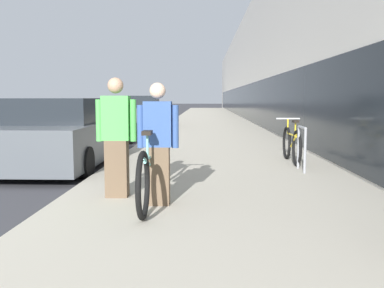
{
  "coord_description": "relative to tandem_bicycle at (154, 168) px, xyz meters",
  "views": [
    {
      "loc": [
        5.4,
        -4.23,
        1.49
      ],
      "look_at": [
        4.85,
        13.76,
        -0.45
      ],
      "focal_mm": 40.0,
      "sensor_mm": 36.0,
      "label": 1
    }
  ],
  "objects": [
    {
      "name": "sidewalk_slab",
      "position": [
        1.0,
        19.45,
        -0.47
      ],
      "size": [
        4.66,
        70.0,
        0.12
      ],
      "color": "#B2AA99",
      "rests_on": "ground"
    },
    {
      "name": "storefront_facade",
      "position": [
        8.37,
        27.45,
        3.05
      ],
      "size": [
        10.01,
        70.0,
        7.19
      ],
      "color": "silver",
      "rests_on": "ground"
    },
    {
      "name": "tandem_bicycle",
      "position": [
        0.0,
        0.0,
        0.0
      ],
      "size": [
        0.52,
        2.97,
        0.99
      ],
      "color": "black",
      "rests_on": "sidewalk_slab"
    },
    {
      "name": "person_rider",
      "position": [
        0.1,
        -0.38,
        0.37
      ],
      "size": [
        0.53,
        0.21,
        1.56
      ],
      "color": "brown",
      "rests_on": "sidewalk_slab"
    },
    {
      "name": "person_bystander",
      "position": [
        -0.52,
        0.04,
        0.41
      ],
      "size": [
        0.56,
        0.22,
        1.65
      ],
      "color": "brown",
      "rests_on": "sidewalk_slab"
    },
    {
      "name": "bike_rack_hoop",
      "position": [
        2.52,
        2.25,
        0.1
      ],
      "size": [
        0.05,
        0.6,
        0.84
      ],
      "color": "gray",
      "rests_on": "sidewalk_slab"
    },
    {
      "name": "cruiser_bike_nearest",
      "position": [
        2.54,
        3.3,
        -0.02
      ],
      "size": [
        0.52,
        1.81,
        0.93
      ],
      "color": "black",
      "rests_on": "sidewalk_slab"
    },
    {
      "name": "parked_sedan_curbside",
      "position": [
        -2.39,
        3.29,
        0.15
      ],
      "size": [
        1.95,
        4.44,
        1.48
      ],
      "color": "#4C5156",
      "rests_on": "ground"
    },
    {
      "name": "vintage_roadster_curbside",
      "position": [
        -2.58,
        9.11,
        -0.13
      ],
      "size": [
        1.84,
        4.3,
        0.94
      ],
      "color": "black",
      "rests_on": "ground"
    },
    {
      "name": "parked_sedan_far",
      "position": [
        -2.35,
        15.12,
        0.19
      ],
      "size": [
        1.73,
        4.02,
        1.6
      ],
      "color": "#4C5156",
      "rests_on": "ground"
    }
  ]
}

